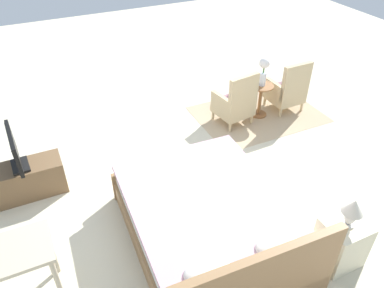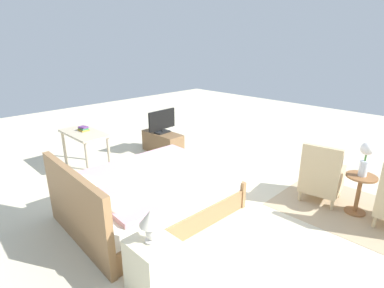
% 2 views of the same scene
% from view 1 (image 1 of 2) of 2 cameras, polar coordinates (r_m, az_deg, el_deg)
% --- Properties ---
extents(ground_plane, '(16.00, 16.00, 0.00)m').
position_cam_1_polar(ground_plane, '(5.12, -0.81, -6.00)').
color(ground_plane, beige).
extents(floor_rug, '(2.10, 1.50, 0.01)m').
position_cam_1_polar(floor_rug, '(6.65, 9.98, 4.50)').
color(floor_rug, tan).
rests_on(floor_rug, ground_plane).
extents(bed, '(1.73, 2.23, 0.96)m').
position_cam_1_polar(bed, '(4.21, 2.61, -12.07)').
color(bed, '#997047').
rests_on(bed, ground_plane).
extents(armchair_by_window_left, '(0.55, 0.55, 0.92)m').
position_cam_1_polar(armchair_by_window_left, '(6.72, 14.35, 7.95)').
color(armchair_by_window_left, '#CCB284').
rests_on(armchair_by_window_left, floor_rug).
extents(armchair_by_window_right, '(0.61, 0.61, 0.92)m').
position_cam_1_polar(armchair_by_window_right, '(6.17, 6.66, 6.22)').
color(armchair_by_window_right, '#CCB284').
rests_on(armchair_by_window_right, floor_rug).
extents(side_table, '(0.40, 0.40, 0.57)m').
position_cam_1_polar(side_table, '(6.47, 10.39, 7.13)').
color(side_table, '#936038').
rests_on(side_table, ground_plane).
extents(flower_vase, '(0.17, 0.17, 0.48)m').
position_cam_1_polar(flower_vase, '(6.24, 10.89, 11.19)').
color(flower_vase, silver).
rests_on(flower_vase, side_table).
extents(nightstand, '(0.44, 0.41, 0.56)m').
position_cam_1_polar(nightstand, '(4.35, 21.75, -13.76)').
color(nightstand, beige).
rests_on(nightstand, ground_plane).
extents(table_lamp, '(0.22, 0.22, 0.33)m').
position_cam_1_polar(table_lamp, '(4.01, 23.33, -9.13)').
color(table_lamp, silver).
rests_on(table_lamp, nightstand).
extents(tv_stand, '(0.96, 0.40, 0.45)m').
position_cam_1_polar(tv_stand, '(5.28, -24.04, -5.04)').
color(tv_stand, brown).
rests_on(tv_stand, ground_plane).
extents(tv_flatscreen, '(0.22, 0.71, 0.49)m').
position_cam_1_polar(tv_flatscreen, '(5.00, -25.38, -0.88)').
color(tv_flatscreen, black).
rests_on(tv_flatscreen, tv_stand).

